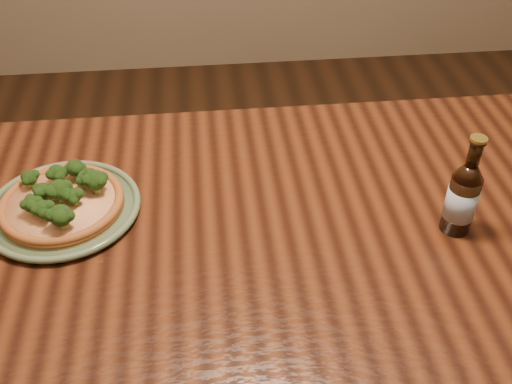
{
  "coord_description": "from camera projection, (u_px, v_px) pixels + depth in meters",
  "views": [
    {
      "loc": [
        -0.13,
        -0.71,
        1.52
      ],
      "look_at": [
        -0.04,
        0.14,
        0.82
      ],
      "focal_mm": 42.0,
      "sensor_mm": 36.0,
      "label": 1
    }
  ],
  "objects": [
    {
      "name": "beer_bottle",
      "position": [
        462.0,
        197.0,
        1.09
      ],
      "size": [
        0.06,
        0.06,
        0.21
      ],
      "rotation": [
        0.0,
        0.0,
        0.12
      ],
      "color": "black",
      "rests_on": "table"
    },
    {
      "name": "pizza",
      "position": [
        62.0,
        201.0,
        1.15
      ],
      "size": [
        0.24,
        0.24,
        0.07
      ],
      "rotation": [
        0.0,
        0.0,
        0.24
      ],
      "color": "#A25824",
      "rests_on": "plate"
    },
    {
      "name": "plate",
      "position": [
        63.0,
        208.0,
        1.16
      ],
      "size": [
        0.3,
        0.3,
        0.02
      ],
      "rotation": [
        0.0,
        0.0,
        -0.0
      ],
      "color": "#576C4A",
      "rests_on": "table"
    },
    {
      "name": "table",
      "position": [
        277.0,
        267.0,
        1.18
      ],
      "size": [
        1.6,
        0.9,
        0.75
      ],
      "color": "#46200F",
      "rests_on": "ground"
    }
  ]
}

